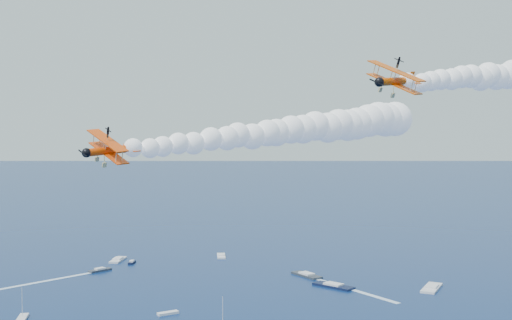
# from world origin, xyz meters

# --- Properties ---
(biplane_lead) EXTENTS (12.96, 12.85, 8.87)m
(biplane_lead) POSITION_xyz_m (17.22, 20.72, 59.52)
(biplane_lead) COLOR #DA4D04
(biplane_trail) EXTENTS (12.27, 12.33, 8.14)m
(biplane_trail) POSITION_xyz_m (-19.72, 10.56, 50.26)
(biplane_trail) COLOR #DE3F04
(smoke_trail_lead) EXTENTS (63.51, 62.75, 10.95)m
(smoke_trail_lead) POSITION_xyz_m (36.78, 43.86, 61.83)
(smoke_trail_lead) COLOR white
(smoke_trail_trail) EXTENTS (63.53, 63.25, 10.95)m
(smoke_trail_trail) POSITION_xyz_m (0.57, 33.06, 52.57)
(smoke_trail_trail) COLOR white
(spectator_boats) EXTENTS (214.21, 168.83, 0.70)m
(spectator_boats) POSITION_xyz_m (-3.05, 116.91, 0.35)
(spectator_boats) COLOR black
(spectator_boats) RESTS_ON ground
(boat_wakes) EXTENTS (209.97, 87.50, 0.04)m
(boat_wakes) POSITION_xyz_m (-0.19, 125.16, 0.03)
(boat_wakes) COLOR white
(boat_wakes) RESTS_ON ground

